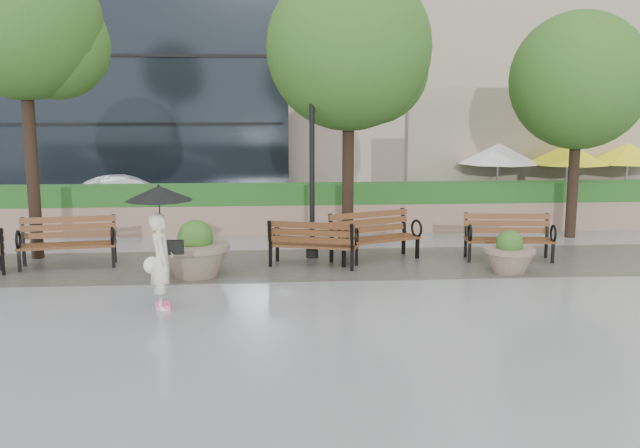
{
  "coord_description": "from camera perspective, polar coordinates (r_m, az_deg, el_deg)",
  "views": [
    {
      "loc": [
        0.06,
        -12.37,
        3.52
      ],
      "look_at": [
        1.14,
        1.85,
        1.1
      ],
      "focal_mm": 40.0,
      "sensor_mm": 36.0,
      "label": 1
    }
  ],
  "objects": [
    {
      "name": "patio_umb_yellow_a",
      "position": [
        23.0,
        19.2,
        5.28
      ],
      "size": [
        2.5,
        2.5,
        2.3
      ],
      "color": "black",
      "rests_on": "ground"
    },
    {
      "name": "bench_2",
      "position": [
        15.52,
        -0.52,
        -2.33
      ],
      "size": [
        2.03,
        1.29,
        1.02
      ],
      "rotation": [
        0.0,
        0.0,
        2.84
      ],
      "color": "brown",
      "rests_on": "ground"
    },
    {
      "name": "bench_4",
      "position": [
        16.68,
        14.84,
        -1.8
      ],
      "size": [
        2.01,
        0.99,
        1.04
      ],
      "rotation": [
        0.0,
        0.0,
        -0.11
      ],
      "color": "brown",
      "rests_on": "ground"
    },
    {
      "name": "patio_umb_white",
      "position": [
        22.57,
        14.1,
        5.45
      ],
      "size": [
        2.5,
        2.5,
        2.3
      ],
      "color": "black",
      "rests_on": "ground"
    },
    {
      "name": "pedestrian",
      "position": [
        12.52,
        -12.66,
        -0.83
      ],
      "size": [
        1.16,
        1.16,
        2.13
      ],
      "rotation": [
        0.0,
        0.0,
        1.76
      ],
      "color": "beige",
      "rests_on": "ground"
    },
    {
      "name": "car_right",
      "position": [
        23.63,
        -15.08,
        2.24
      ],
      "size": [
        3.95,
        2.18,
        1.23
      ],
      "primitive_type": "imported",
      "rotation": [
        0.0,
        0.0,
        1.82
      ],
      "color": "white",
      "rests_on": "ground"
    },
    {
      "name": "asphalt_street",
      "position": [
        23.63,
        -4.44,
        1.04
      ],
      "size": [
        40.0,
        7.0,
        0.0
      ],
      "primitive_type": "cube",
      "color": "black",
      "rests_on": "ground"
    },
    {
      "name": "cafe_hedge",
      "position": [
        22.28,
        19.37,
        1.16
      ],
      "size": [
        8.0,
        0.5,
        0.9
      ],
      "primitive_type": "cube",
      "color": "#1C4D19",
      "rests_on": "ground"
    },
    {
      "name": "planter_left",
      "position": [
        14.84,
        -9.91,
        -2.41
      ],
      "size": [
        1.4,
        1.4,
        1.18
      ],
      "color": "#7F6B56",
      "rests_on": "ground"
    },
    {
      "name": "tree_0",
      "position": [
        17.42,
        -22.12,
        14.3
      ],
      "size": [
        3.52,
        3.43,
        7.01
      ],
      "color": "black",
      "rests_on": "ground"
    },
    {
      "name": "tree_1",
      "position": [
        17.31,
        2.8,
        13.47
      ],
      "size": [
        3.91,
        3.89,
        6.75
      ],
      "color": "black",
      "rests_on": "ground"
    },
    {
      "name": "bench_3",
      "position": [
        16.15,
        4.4,
        -1.81
      ],
      "size": [
        2.17,
        1.52,
        1.09
      ],
      "rotation": [
        0.0,
        0.0,
        0.4
      ],
      "color": "brown",
      "rests_on": "ground"
    },
    {
      "name": "tree_2",
      "position": [
        19.98,
        20.31,
        10.4
      ],
      "size": [
        3.61,
        3.54,
        5.87
      ],
      "color": "black",
      "rests_on": "ground"
    },
    {
      "name": "bench_1",
      "position": [
        16.39,
        -19.49,
        -2.19
      ],
      "size": [
        2.1,
        1.07,
        1.08
      ],
      "rotation": [
        0.0,
        0.0,
        0.14
      ],
      "color": "brown",
      "rests_on": "ground"
    },
    {
      "name": "lamppost",
      "position": [
        16.17,
        -0.64,
        3.68
      ],
      "size": [
        0.28,
        0.28,
        4.18
      ],
      "color": "black",
      "rests_on": "ground"
    },
    {
      "name": "cobble_strip",
      "position": [
        15.77,
        -4.46,
        -3.28
      ],
      "size": [
        28.0,
        3.2,
        0.01
      ],
      "primitive_type": "cube",
      "color": "#383330",
      "rests_on": "ground"
    },
    {
      "name": "hedge_wall",
      "position": [
        19.58,
        -4.47,
        1.21
      ],
      "size": [
        24.0,
        0.8,
        1.35
      ],
      "color": "#8E705C",
      "rests_on": "ground"
    },
    {
      "name": "planter_right",
      "position": [
        15.5,
        14.89,
        -2.49
      ],
      "size": [
        1.07,
        1.07,
        0.9
      ],
      "color": "#7F6B56",
      "rests_on": "ground"
    },
    {
      "name": "patio_umb_yellow_b",
      "position": [
        23.96,
        23.4,
        5.18
      ],
      "size": [
        2.5,
        2.5,
        2.3
      ],
      "color": "black",
      "rests_on": "ground"
    },
    {
      "name": "ground",
      "position": [
        12.86,
        -4.47,
        -6.28
      ],
      "size": [
        100.0,
        100.0,
        0.0
      ],
      "primitive_type": "plane",
      "color": "gray",
      "rests_on": "ground"
    },
    {
      "name": "cafe_wall",
      "position": [
        24.33,
        18.59,
        5.55
      ],
      "size": [
        10.0,
        0.6,
        4.0
      ],
      "primitive_type": "cube",
      "color": "tan",
      "rests_on": "ground"
    }
  ]
}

